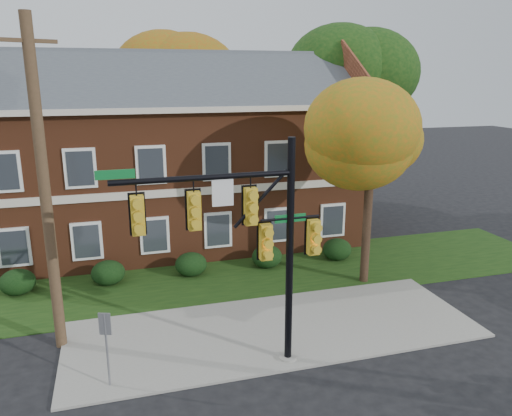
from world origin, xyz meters
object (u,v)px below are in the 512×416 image
object	(u,v)px
hedge_left	(108,273)
tree_far_rear	(175,71)
hedge_far_left	(17,282)
apartment_building	(172,147)
hedge_center	(191,264)
hedge_far_right	(337,249)
tree_near_right	(380,125)
tree_right_rear	(366,83)
hedge_right	(267,257)
sign_post	(106,338)
utility_pole	(45,190)
traffic_signal	(249,232)

from	to	relation	value
hedge_left	tree_far_rear	bearing A→B (deg)	69.71
hedge_far_left	apartment_building	bearing A→B (deg)	36.89
hedge_center	hedge_far_right	xyz separation A→B (m)	(7.00, 0.00, 0.00)
tree_near_right	tree_right_rear	bearing A→B (deg)	65.42
hedge_right	hedge_far_right	size ratio (longest dim) A/B	1.00
hedge_center	hedge_far_left	bearing A→B (deg)	180.00
apartment_building	hedge_right	bearing A→B (deg)	-56.33
hedge_left	tree_right_rear	size ratio (longest dim) A/B	0.13
hedge_right	tree_far_rear	xyz separation A→B (m)	(-2.16, 13.09, 8.32)
hedge_center	apartment_building	bearing A→B (deg)	90.00
tree_near_right	sign_post	distance (m)	12.76
apartment_building	hedge_far_left	size ratio (longest dim) A/B	13.43
tree_far_rear	sign_post	xyz separation A→B (m)	(-4.84, -20.59, -7.28)
utility_pole	sign_post	world-z (taller)	utility_pole
traffic_signal	utility_pole	size ratio (longest dim) A/B	0.67
hedge_far_left	tree_near_right	world-z (taller)	tree_near_right
hedge_center	tree_near_right	world-z (taller)	tree_near_right
tree_near_right	tree_right_rear	size ratio (longest dim) A/B	0.81
utility_pole	hedge_right	bearing A→B (deg)	4.89
tree_near_right	hedge_right	bearing A→B (deg)	142.72
utility_pole	sign_post	distance (m)	4.84
tree_far_rear	tree_near_right	bearing A→B (deg)	-69.73
apartment_building	hedge_far_right	bearing A→B (deg)	-36.89
utility_pole	traffic_signal	bearing A→B (deg)	-51.87
apartment_building	utility_pole	size ratio (longest dim) A/B	1.83
sign_post	hedge_left	bearing A→B (deg)	109.73
apartment_building	hedge_far_right	world-z (taller)	apartment_building
utility_pole	apartment_building	bearing A→B (deg)	39.28
hedge_far_left	hedge_left	bearing A→B (deg)	0.00
tree_far_rear	apartment_building	bearing A→B (deg)	-99.71
apartment_building	tree_right_rear	xyz separation A→B (m)	(11.31, 0.86, 3.13)
hedge_right	sign_post	bearing A→B (deg)	-133.04
hedge_far_right	tree_far_rear	xyz separation A→B (m)	(-5.66, 13.09, 8.32)
tree_right_rear	tree_far_rear	xyz separation A→B (m)	(-9.97, 6.98, 0.72)
tree_right_rear	tree_far_rear	size ratio (longest dim) A/B	0.92
hedge_left	sign_post	distance (m)	7.57
hedge_left	sign_post	bearing A→B (deg)	-90.00
hedge_far_right	tree_near_right	world-z (taller)	tree_near_right
tree_near_right	sign_post	xyz separation A→B (m)	(-10.72, -4.66, -5.11)
traffic_signal	apartment_building	bearing A→B (deg)	91.20
hedge_right	traffic_signal	bearing A→B (deg)	-111.12
tree_near_right	tree_right_rear	distance (m)	9.94
hedge_far_left	hedge_right	world-z (taller)	same
tree_right_rear	hedge_left	bearing A→B (deg)	-157.58
tree_right_rear	traffic_signal	size ratio (longest dim) A/B	1.54
hedge_left	hedge_far_right	xyz separation A→B (m)	(10.50, 0.00, 0.00)
apartment_building	hedge_far_right	distance (m)	9.82
apartment_building	tree_far_rear	xyz separation A→B (m)	(1.34, 7.84, 3.86)
apartment_building	tree_near_right	distance (m)	10.97
utility_pole	hedge_center	bearing A→B (deg)	19.18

